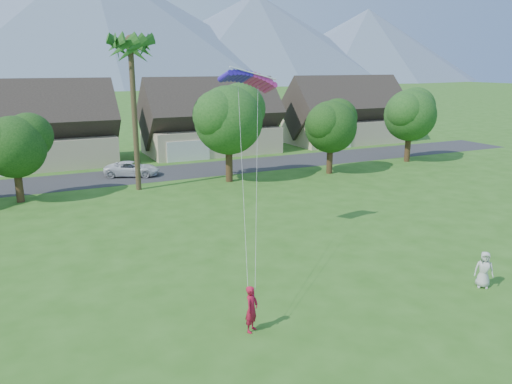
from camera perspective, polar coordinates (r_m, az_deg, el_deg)
ground at (r=19.17m, az=13.75°, el=-17.95°), size 500.00×500.00×0.00m
street at (r=48.56m, az=-12.38°, el=1.96°), size 90.00×7.00×0.01m
kite_flyer at (r=19.82m, az=-0.50°, el=-13.22°), size 0.82×0.78×1.88m
watcher at (r=25.75m, az=24.61°, el=-8.06°), size 1.01×0.97×1.74m
parked_car at (r=48.14m, az=-14.00°, el=2.59°), size 5.48×4.09×1.38m
mountain_ridge at (r=273.75m, az=-22.25°, el=17.25°), size 540.00×240.00×70.00m
houses_row at (r=56.78m, az=-14.23°, el=7.12°), size 72.75×8.19×8.86m
tree_row at (r=41.64m, az=-12.28°, el=6.78°), size 62.27×6.67×8.45m
fan_palm at (r=41.73m, az=-14.19°, el=16.22°), size 3.00×3.00×13.80m
parafoil_kite at (r=27.93m, az=-0.91°, el=12.95°), size 3.40×1.25×0.50m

